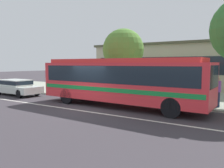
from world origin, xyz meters
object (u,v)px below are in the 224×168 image
object	(u,v)px
bus_stop_sign	(206,78)
street_tree_near_stop	(123,50)
transit_bus	(120,79)
pedestrian_waiting_near_sign	(173,88)
sedan_behind_bus	(16,86)
pedestrian_walking_along_curb	(218,89)

from	to	relation	value
bus_stop_sign	street_tree_near_stop	bearing A→B (deg)	161.77
transit_bus	bus_stop_sign	xyz separation A→B (m)	(4.54, 2.14, 0.11)
transit_bus	pedestrian_waiting_near_sign	xyz separation A→B (m)	(2.54, 2.44, -0.64)
transit_bus	sedan_behind_bus	size ratio (longest dim) A/B	2.27
bus_stop_sign	street_tree_near_stop	world-z (taller)	street_tree_near_stop
pedestrian_walking_along_curb	street_tree_near_stop	distance (m)	8.12
pedestrian_walking_along_curb	bus_stop_sign	xyz separation A→B (m)	(-0.63, -0.20, 0.66)
bus_stop_sign	pedestrian_walking_along_curb	bearing A→B (deg)	17.85
sedan_behind_bus	pedestrian_walking_along_curb	size ratio (longest dim) A/B	2.68
pedestrian_walking_along_curb	bus_stop_sign	size ratio (longest dim) A/B	0.66
sedan_behind_bus	pedestrian_walking_along_curb	distance (m)	15.31
pedestrian_waiting_near_sign	pedestrian_walking_along_curb	size ratio (longest dim) A/B	0.91
street_tree_near_stop	bus_stop_sign	bearing A→B (deg)	-18.23
transit_bus	street_tree_near_stop	size ratio (longest dim) A/B	2.01
transit_bus	street_tree_near_stop	world-z (taller)	street_tree_near_stop
pedestrian_waiting_near_sign	street_tree_near_stop	bearing A→B (deg)	158.05
pedestrian_waiting_near_sign	bus_stop_sign	world-z (taller)	bus_stop_sign
pedestrian_waiting_near_sign	street_tree_near_stop	size ratio (longest dim) A/B	0.30
pedestrian_waiting_near_sign	street_tree_near_stop	world-z (taller)	street_tree_near_stop
sedan_behind_bus	pedestrian_walking_along_curb	bearing A→B (deg)	9.60
sedan_behind_bus	pedestrian_waiting_near_sign	xyz separation A→B (m)	(12.47, 2.66, 0.33)
pedestrian_walking_along_curb	street_tree_near_stop	world-z (taller)	street_tree_near_stop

